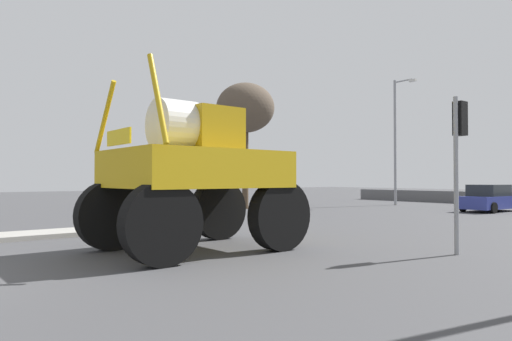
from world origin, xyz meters
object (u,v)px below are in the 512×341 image
Objects in this scene: traffic_signal_near_left at (214,160)px; bare_tree_left at (245,109)px; sedan_ahead at (490,199)px; traffic_signal_near_right at (459,139)px; oversize_sprayer at (195,174)px; streetlight_far_left at (397,136)px.

bare_tree_left reaches higher than traffic_signal_near_left.
bare_tree_left is (-10.43, -9.43, 5.46)m from sedan_ahead.
traffic_signal_near_right is at bearing -19.55° from bare_tree_left.
oversize_sprayer is at bearing -133.07° from traffic_signal_near_right.
streetlight_far_left is at bearing 128.35° from traffic_signal_near_right.
oversize_sprayer is at bearing -41.47° from bare_tree_left.
streetlight_far_left is (-6.85, 1.15, 4.13)m from sedan_ahead.
bare_tree_left reaches higher than oversize_sprayer.
traffic_signal_near_left is (-6.54, 4.82, 0.68)m from oversize_sprayer.
sedan_ahead is 15.09m from bare_tree_left.
sedan_ahead is at bearing 3.82° from oversize_sprayer.
oversize_sprayer is 0.67× the size of bare_tree_left.
bare_tree_left is at bearing 47.54° from oversize_sprayer.
oversize_sprayer is at bearing -68.14° from streetlight_far_left.
sedan_ahead is 1.08× the size of traffic_signal_near_right.
sedan_ahead is at bearing 112.00° from traffic_signal_near_right.
oversize_sprayer is at bearing -172.92° from sedan_ahead.
traffic_signal_near_right is (4.50, 4.81, 0.83)m from oversize_sprayer.
streetlight_far_left reaches higher than traffic_signal_near_left.
oversize_sprayer is 23.13m from streetlight_far_left.
streetlight_far_left is 1.13× the size of bare_tree_left.
bare_tree_left is (-3.58, -10.58, 1.34)m from streetlight_far_left.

